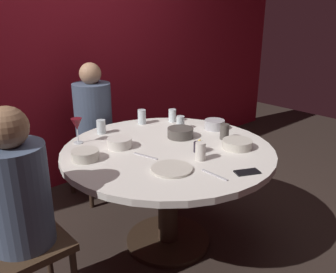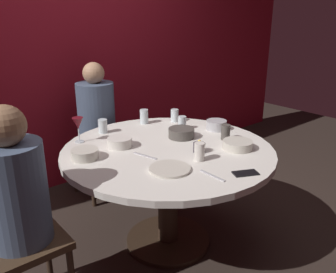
{
  "view_description": "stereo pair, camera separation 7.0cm",
  "coord_description": "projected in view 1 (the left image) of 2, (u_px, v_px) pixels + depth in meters",
  "views": [
    {
      "loc": [
        -1.45,
        -1.63,
        1.59
      ],
      "look_at": [
        0.0,
        0.0,
        0.81
      ],
      "focal_mm": 37.97,
      "sensor_mm": 36.0,
      "label": 1
    },
    {
      "loc": [
        -1.4,
        -1.68,
        1.59
      ],
      "look_at": [
        0.0,
        0.0,
        0.81
      ],
      "focal_mm": 37.97,
      "sensor_mm": 36.0,
      "label": 2
    }
  ],
  "objects": [
    {
      "name": "cup_by_right_diner",
      "position": [
        200.0,
        151.0,
        2.14
      ],
      "size": [
        0.06,
        0.06,
        0.11
      ],
      "primitive_type": "cylinder",
      "color": "silver",
      "rests_on": "dining_table"
    },
    {
      "name": "dinner_plate",
      "position": [
        172.0,
        169.0,
        2.02
      ],
      "size": [
        0.24,
        0.24,
        0.01
      ],
      "primitive_type": "cylinder",
      "color": "beige",
      "rests_on": "dining_table"
    },
    {
      "name": "cup_near_candle",
      "position": [
        142.0,
        117.0,
        2.83
      ],
      "size": [
        0.07,
        0.07,
        0.11
      ],
      "primitive_type": "cylinder",
      "color": "silver",
      "rests_on": "dining_table"
    },
    {
      "name": "cup_far_edge",
      "position": [
        225.0,
        132.0,
        2.49
      ],
      "size": [
        0.06,
        0.06,
        0.11
      ],
      "primitive_type": "cylinder",
      "color": "#4C4742",
      "rests_on": "dining_table"
    },
    {
      "name": "wine_glass",
      "position": [
        77.0,
        125.0,
        2.39
      ],
      "size": [
        0.08,
        0.08,
        0.18
      ],
      "color": "silver",
      "rests_on": "dining_table"
    },
    {
      "name": "bowl_sauce_side",
      "position": [
        119.0,
        143.0,
        2.35
      ],
      "size": [
        0.16,
        0.16,
        0.06
      ],
      "primitive_type": "cylinder",
      "color": "silver",
      "rests_on": "dining_table"
    },
    {
      "name": "candle_holder",
      "position": [
        199.0,
        147.0,
        2.28
      ],
      "size": [
        0.08,
        0.08,
        0.08
      ],
      "color": "black",
      "rests_on": "dining_table"
    },
    {
      "name": "fork_near_plate",
      "position": [
        215.0,
        175.0,
        1.96
      ],
      "size": [
        0.02,
        0.18,
        0.01
      ],
      "primitive_type": "cube",
      "rotation": [
        0.0,
        0.0,
        0.01
      ],
      "color": "#B7B7BC",
      "rests_on": "dining_table"
    },
    {
      "name": "seated_diner_back",
      "position": [
        93.0,
        117.0,
        3.02
      ],
      "size": [
        0.4,
        0.4,
        1.19
      ],
      "rotation": [
        0.0,
        0.0,
        4.71
      ],
      "color": "#3F2D1E",
      "rests_on": "ground"
    },
    {
      "name": "back_wall",
      "position": [
        63.0,
        45.0,
        3.15
      ],
      "size": [
        6.0,
        0.1,
        2.6
      ],
      "primitive_type": "cube",
      "color": "maroon",
      "rests_on": "ground"
    },
    {
      "name": "cup_center_front",
      "position": [
        101.0,
        127.0,
        2.61
      ],
      "size": [
        0.07,
        0.07,
        0.1
      ],
      "primitive_type": "cylinder",
      "color": "silver",
      "rests_on": "dining_table"
    },
    {
      "name": "bowl_serving_large",
      "position": [
        215.0,
        125.0,
        2.71
      ],
      "size": [
        0.15,
        0.15,
        0.07
      ],
      "primitive_type": "cylinder",
      "color": "#B7B7BC",
      "rests_on": "dining_table"
    },
    {
      "name": "bowl_salad_center",
      "position": [
        85.0,
        155.0,
        2.16
      ],
      "size": [
        0.17,
        0.17,
        0.06
      ],
      "primitive_type": "cylinder",
      "color": "beige",
      "rests_on": "dining_table"
    },
    {
      "name": "knife_near_plate",
      "position": [
        146.0,
        156.0,
        2.21
      ],
      "size": [
        0.06,
        0.18,
        0.01
      ],
      "primitive_type": "cube",
      "rotation": [
        0.0,
        0.0,
        0.26
      ],
      "color": "#B7B7BC",
      "rests_on": "dining_table"
    },
    {
      "name": "ground_plane",
      "position": [
        168.0,
        241.0,
        2.59
      ],
      "size": [
        8.0,
        8.0,
        0.0
      ],
      "primitive_type": "plane",
      "color": "#2D231E"
    },
    {
      "name": "bowl_rice_portion",
      "position": [
        237.0,
        144.0,
        2.34
      ],
      "size": [
        0.2,
        0.2,
        0.05
      ],
      "primitive_type": "cylinder",
      "color": "beige",
      "rests_on": "dining_table"
    },
    {
      "name": "cup_beside_wine",
      "position": [
        172.0,
        115.0,
        2.89
      ],
      "size": [
        0.06,
        0.06,
        0.1
      ],
      "primitive_type": "cylinder",
      "color": "silver",
      "rests_on": "dining_table"
    },
    {
      "name": "cup_by_left_diner",
      "position": [
        180.0,
        123.0,
        2.71
      ],
      "size": [
        0.06,
        0.06,
        0.1
      ],
      "primitive_type": "cylinder",
      "color": "silver",
      "rests_on": "dining_table"
    },
    {
      "name": "cell_phone",
      "position": [
        247.0,
        172.0,
        1.99
      ],
      "size": [
        0.16,
        0.12,
        0.01
      ],
      "primitive_type": "cube",
      "rotation": [
        0.0,
        0.0,
        4.26
      ],
      "color": "black",
      "rests_on": "dining_table"
    },
    {
      "name": "dining_table",
      "position": [
        168.0,
        167.0,
        2.4
      ],
      "size": [
        1.4,
        1.4,
        0.73
      ],
      "color": "silver",
      "rests_on": "ground"
    },
    {
      "name": "bowl_small_white",
      "position": [
        180.0,
        133.0,
        2.53
      ],
      "size": [
        0.19,
        0.19,
        0.07
      ],
      "primitive_type": "cylinder",
      "color": "#4C4742",
      "rests_on": "dining_table"
    },
    {
      "name": "seated_diner_left",
      "position": [
        18.0,
        197.0,
        1.73
      ],
      "size": [
        0.4,
        0.4,
        1.19
      ],
      "rotation": [
        0.0,
        0.0,
        6.28
      ],
      "color": "#3F2D1E",
      "rests_on": "ground"
    }
  ]
}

